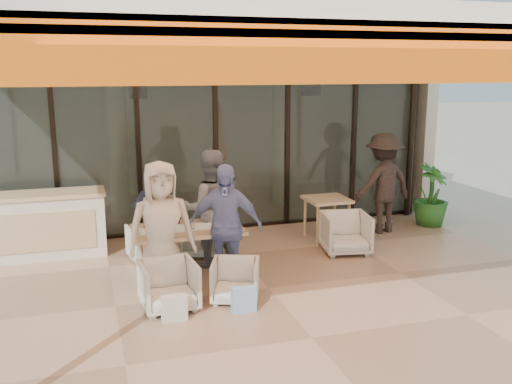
# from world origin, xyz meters

# --- Properties ---
(ground) EXTENTS (70.00, 70.00, 0.00)m
(ground) POSITION_xyz_m (0.00, 0.00, 0.00)
(ground) COLOR #C6B293
(ground) RESTS_ON ground
(terrace_floor) EXTENTS (8.00, 6.00, 0.01)m
(terrace_floor) POSITION_xyz_m (0.00, 0.00, 0.01)
(terrace_floor) COLOR tan
(terrace_floor) RESTS_ON ground
(terrace_structure) EXTENTS (8.00, 6.00, 3.40)m
(terrace_structure) POSITION_xyz_m (0.00, -0.26, 3.25)
(terrace_structure) COLOR silver
(terrace_structure) RESTS_ON ground
(glass_storefront) EXTENTS (8.08, 0.10, 3.20)m
(glass_storefront) POSITION_xyz_m (0.00, 3.00, 1.60)
(glass_storefront) COLOR #9EADA3
(glass_storefront) RESTS_ON ground
(interior_block) EXTENTS (9.05, 3.62, 3.52)m
(interior_block) POSITION_xyz_m (0.01, 5.31, 2.23)
(interior_block) COLOR silver
(interior_block) RESTS_ON ground
(host_counter) EXTENTS (1.85, 0.65, 1.04)m
(host_counter) POSITION_xyz_m (-2.90, 2.30, 0.53)
(host_counter) COLOR silver
(host_counter) RESTS_ON ground
(dining_table) EXTENTS (1.50, 0.90, 0.93)m
(dining_table) POSITION_xyz_m (-0.95, 0.73, 0.69)
(dining_table) COLOR #DEBA87
(dining_table) RESTS_ON ground
(chair_far_left) EXTENTS (0.70, 0.67, 0.63)m
(chair_far_left) POSITION_xyz_m (-1.36, 1.68, 0.31)
(chair_far_left) COLOR silver
(chair_far_left) RESTS_ON ground
(chair_far_right) EXTENTS (0.82, 0.79, 0.69)m
(chair_far_right) POSITION_xyz_m (-0.52, 1.68, 0.35)
(chair_far_right) COLOR silver
(chair_far_right) RESTS_ON ground
(chair_near_left) EXTENTS (0.70, 0.67, 0.68)m
(chair_near_left) POSITION_xyz_m (-1.36, -0.22, 0.34)
(chair_near_left) COLOR silver
(chair_near_left) RESTS_ON ground
(chair_near_right) EXTENTS (0.73, 0.71, 0.60)m
(chair_near_right) POSITION_xyz_m (-0.52, -0.22, 0.30)
(chair_near_right) COLOR silver
(chair_near_right) RESTS_ON ground
(diner_navy) EXTENTS (0.62, 0.47, 1.53)m
(diner_navy) POSITION_xyz_m (-1.36, 1.18, 0.76)
(diner_navy) COLOR #171933
(diner_navy) RESTS_ON ground
(diner_grey) EXTENTS (0.91, 0.73, 1.76)m
(diner_grey) POSITION_xyz_m (-0.52, 1.18, 0.88)
(diner_grey) COLOR slate
(diner_grey) RESTS_ON ground
(diner_cream) EXTENTS (0.90, 0.61, 1.77)m
(diner_cream) POSITION_xyz_m (-1.36, 0.28, 0.89)
(diner_cream) COLOR beige
(diner_cream) RESTS_ON ground
(diner_periwinkle) EXTENTS (1.08, 0.75, 1.70)m
(diner_periwinkle) POSITION_xyz_m (-0.52, 0.28, 0.85)
(diner_periwinkle) COLOR #7687C6
(diner_periwinkle) RESTS_ON ground
(tote_bag_cream) EXTENTS (0.30, 0.10, 0.34)m
(tote_bag_cream) POSITION_xyz_m (-1.36, -0.62, 0.17)
(tote_bag_cream) COLOR silver
(tote_bag_cream) RESTS_ON ground
(tote_bag_blue) EXTENTS (0.30, 0.10, 0.34)m
(tote_bag_blue) POSITION_xyz_m (-0.52, -0.62, 0.17)
(tote_bag_blue) COLOR #99BFD8
(tote_bag_blue) RESTS_ON ground
(side_table) EXTENTS (0.70, 0.70, 0.74)m
(side_table) POSITION_xyz_m (1.66, 1.86, 0.64)
(side_table) COLOR #DEBA87
(side_table) RESTS_ON ground
(side_chair) EXTENTS (0.81, 0.78, 0.73)m
(side_chair) POSITION_xyz_m (1.66, 1.11, 0.36)
(side_chair) COLOR silver
(side_chair) RESTS_ON ground
(standing_woman) EXTENTS (1.26, 0.85, 1.81)m
(standing_woman) POSITION_xyz_m (2.79, 1.97, 0.90)
(standing_woman) COLOR black
(standing_woman) RESTS_ON ground
(potted_palm) EXTENTS (0.91, 0.91, 1.17)m
(potted_palm) POSITION_xyz_m (3.88, 2.10, 0.59)
(potted_palm) COLOR #1E5919
(potted_palm) RESTS_ON ground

